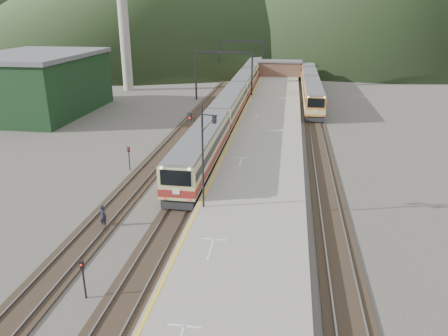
% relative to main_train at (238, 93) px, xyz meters
% --- Properties ---
extents(ground, '(400.00, 400.00, 0.00)m').
position_rel_main_train_xyz_m(ground, '(0.00, -51.67, -1.97)').
color(ground, '#47423D').
rests_on(ground, ground).
extents(track_main, '(2.60, 200.00, 0.23)m').
position_rel_main_train_xyz_m(track_main, '(0.00, -11.67, -1.90)').
color(track_main, black).
rests_on(track_main, ground).
extents(track_far, '(2.60, 200.00, 0.23)m').
position_rel_main_train_xyz_m(track_far, '(-5.00, -11.67, -1.90)').
color(track_far, black).
rests_on(track_far, ground).
extents(track_second, '(2.60, 200.00, 0.23)m').
position_rel_main_train_xyz_m(track_second, '(11.50, -11.67, -1.90)').
color(track_second, black).
rests_on(track_second, ground).
extents(platform, '(8.00, 100.00, 1.00)m').
position_rel_main_train_xyz_m(platform, '(5.60, -13.67, -1.47)').
color(platform, gray).
rests_on(platform, ground).
extents(gantry_near, '(9.55, 0.25, 8.00)m').
position_rel_main_train_xyz_m(gantry_near, '(-2.85, 3.33, 3.61)').
color(gantry_near, black).
rests_on(gantry_near, ground).
extents(gantry_far, '(9.55, 0.25, 8.00)m').
position_rel_main_train_xyz_m(gantry_far, '(-2.85, 28.33, 3.61)').
color(gantry_far, black).
rests_on(gantry_far, ground).
extents(warehouse, '(14.50, 20.50, 8.60)m').
position_rel_main_train_xyz_m(warehouse, '(-28.00, -9.67, 2.34)').
color(warehouse, black).
rests_on(warehouse, ground).
extents(smokestack, '(1.80, 1.80, 30.00)m').
position_rel_main_train_xyz_m(smokestack, '(-22.00, 10.33, 13.03)').
color(smokestack, '#9E998E').
rests_on(smokestack, ground).
extents(station_shed, '(9.40, 4.40, 3.10)m').
position_rel_main_train_xyz_m(station_shed, '(5.60, 26.33, 0.60)').
color(station_shed, brown).
rests_on(station_shed, platform).
extents(main_train, '(2.86, 78.29, 3.49)m').
position_rel_main_train_xyz_m(main_train, '(0.00, 0.00, 0.00)').
color(main_train, '#C3BB7C').
rests_on(main_train, track_main).
extents(second_train, '(2.68, 36.58, 3.27)m').
position_rel_main_train_xyz_m(second_train, '(11.50, 8.00, -0.11)').
color(second_train, '#CA8135').
rests_on(second_train, track_second).
extents(signal_mast, '(2.16, 0.61, 7.46)m').
position_rel_main_train_xyz_m(signal_mast, '(2.22, -39.89, 3.56)').
color(signal_mast, black).
rests_on(signal_mast, platform).
extents(short_signal_a, '(0.25, 0.21, 2.27)m').
position_rel_main_train_xyz_m(short_signal_a, '(-2.25, -49.95, -0.51)').
color(short_signal_a, black).
rests_on(short_signal_a, ground).
extents(short_signal_b, '(0.22, 0.16, 2.27)m').
position_rel_main_train_xyz_m(short_signal_b, '(-3.51, -16.73, -0.51)').
color(short_signal_b, black).
rests_on(short_signal_b, ground).
extents(short_signal_c, '(0.25, 0.21, 2.27)m').
position_rel_main_train_xyz_m(short_signal_c, '(-6.76, -30.80, -0.51)').
color(short_signal_c, black).
rests_on(short_signal_c, ground).
extents(worker, '(0.69, 0.56, 1.63)m').
position_rel_main_train_xyz_m(worker, '(-4.61, -42.03, -1.16)').
color(worker, black).
rests_on(worker, ground).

